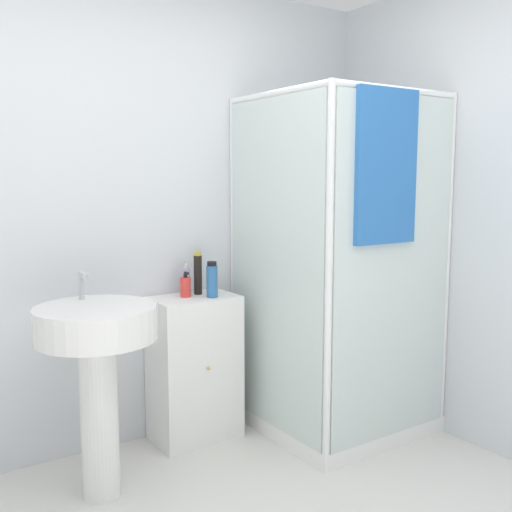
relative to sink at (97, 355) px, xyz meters
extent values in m
cube|color=silver|center=(0.20, 0.50, 0.58)|extent=(6.40, 0.06, 2.50)
cube|color=white|center=(1.42, 0.02, -0.62)|extent=(0.89, 0.89, 0.09)
cylinder|color=white|center=(1.85, 0.45, 0.28)|extent=(0.04, 0.04, 1.90)
cylinder|color=white|center=(1.00, 0.45, 0.28)|extent=(0.04, 0.04, 1.90)
cylinder|color=white|center=(1.85, -0.41, 0.28)|extent=(0.04, 0.04, 1.90)
cylinder|color=white|center=(1.00, -0.41, 0.28)|extent=(0.04, 0.04, 1.90)
cylinder|color=white|center=(1.42, -0.41, 1.21)|extent=(0.86, 0.04, 0.04)
cylinder|color=white|center=(1.42, 0.45, 1.21)|extent=(0.86, 0.04, 0.04)
cylinder|color=white|center=(1.00, 0.02, 1.21)|extent=(0.04, 0.86, 0.04)
cylinder|color=white|center=(1.85, 0.02, 1.21)|extent=(0.04, 0.86, 0.04)
cube|color=silver|center=(1.42, -0.42, 0.31)|extent=(0.82, 0.01, 1.77)
cube|color=silver|center=(0.98, 0.02, 0.31)|extent=(0.01, 0.82, 1.77)
cylinder|color=#B7BABF|center=(1.65, 0.39, 0.13)|extent=(0.02, 0.02, 1.42)
cylinder|color=#B7BABF|center=(1.65, 0.34, 0.87)|extent=(0.07, 0.07, 0.04)
cube|color=#2D6BB7|center=(1.33, -0.44, 0.83)|extent=(0.40, 0.03, 0.76)
cube|color=white|center=(0.65, 0.31, -0.26)|extent=(0.46, 0.30, 0.80)
sphere|color=gold|center=(0.65, 0.15, -0.22)|extent=(0.02, 0.02, 0.02)
cylinder|color=white|center=(0.00, 0.00, -0.30)|extent=(0.17, 0.17, 0.74)
cylinder|color=white|center=(0.00, 0.00, 0.14)|extent=(0.54, 0.54, 0.15)
cylinder|color=#B7BABF|center=(0.00, 0.19, 0.28)|extent=(0.02, 0.02, 0.13)
cube|color=#B7BABF|center=(0.00, 0.15, 0.34)|extent=(0.02, 0.07, 0.02)
cylinder|color=red|center=(0.61, 0.33, 0.19)|extent=(0.06, 0.06, 0.11)
cylinder|color=black|center=(0.61, 0.33, 0.25)|extent=(0.02, 0.02, 0.02)
cube|color=black|center=(0.61, 0.31, 0.27)|extent=(0.01, 0.03, 0.01)
cylinder|color=black|center=(0.70, 0.35, 0.25)|extent=(0.05, 0.05, 0.22)
cylinder|color=gold|center=(0.70, 0.35, 0.37)|extent=(0.04, 0.04, 0.02)
cylinder|color=#2D66A3|center=(0.73, 0.24, 0.22)|extent=(0.06, 0.06, 0.17)
cylinder|color=black|center=(0.73, 0.24, 0.32)|extent=(0.05, 0.05, 0.02)
cylinder|color=#B299C6|center=(0.64, 0.38, 0.21)|extent=(0.04, 0.04, 0.14)
cylinder|color=silver|center=(0.64, 0.38, 0.29)|extent=(0.02, 0.02, 0.02)
cube|color=silver|center=(0.64, 0.37, 0.31)|extent=(0.01, 0.02, 0.01)
camera|label=1|loc=(-0.85, -2.53, 0.79)|focal=42.00mm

